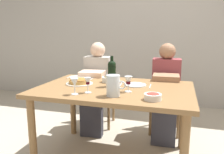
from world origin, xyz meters
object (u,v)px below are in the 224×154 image
object	(u,v)px
chair_left	(101,89)
diner_right	(166,89)
dining_table	(115,96)
wine_glass_right_diner	(75,83)
chair_right	(166,93)
wine_glass_centre	(128,81)
dinner_plate_right_setting	(135,85)
diner_left	(96,84)
olive_bowl	(108,79)
wine_glass_left_diner	(88,82)
water_pitcher	(113,87)
salad_bowl	(153,96)
dinner_plate_left_setting	(81,77)
baked_tart	(79,81)
wine_bottle	(112,74)

from	to	relation	value
chair_left	diner_right	xyz separation A→B (m)	(0.91, -0.22, 0.12)
dining_table	chair_left	size ratio (longest dim) A/B	1.72
wine_glass_right_diner	chair_right	world-z (taller)	wine_glass_right_diner
wine_glass_centre	diner_right	world-z (taller)	diner_right
dinner_plate_right_setting	diner_right	xyz separation A→B (m)	(0.27, 0.52, -0.15)
dining_table	chair_right	bearing A→B (deg)	63.58
diner_left	chair_right	bearing A→B (deg)	-169.34
olive_bowl	wine_glass_left_diner	xyz separation A→B (m)	(-0.04, -0.47, 0.06)
dining_table	wine_glass_centre	bearing A→B (deg)	-37.05
olive_bowl	dinner_plate_right_setting	world-z (taller)	olive_bowl
wine_glass_left_diner	chair_left	world-z (taller)	wine_glass_left_diner
water_pitcher	wine_glass_right_diner	bearing A→B (deg)	-172.01
diner_right	chair_left	bearing A→B (deg)	-15.86
dining_table	chair_right	distance (m)	1.02
olive_bowl	diner_right	distance (m)	0.76
dinner_plate_right_setting	olive_bowl	bearing A→B (deg)	167.15
water_pitcher	diner_left	size ratio (longest dim) A/B	0.16
chair_left	chair_right	distance (m)	0.90
wine_glass_left_diner	diner_left	xyz separation A→B (m)	(-0.27, 0.90, -0.24)
diner_left	dining_table	bearing A→B (deg)	118.91
salad_bowl	wine_glass_left_diner	size ratio (longest dim) A/B	1.02
wine_glass_centre	dining_table	bearing A→B (deg)	142.95
wine_glass_left_diner	dinner_plate_left_setting	world-z (taller)	wine_glass_left_diner
water_pitcher	diner_left	world-z (taller)	diner_left
baked_tart	water_pitcher	bearing A→B (deg)	-35.43
water_pitcher	wine_glass_centre	distance (m)	0.20
dinner_plate_left_setting	chair_right	bearing A→B (deg)	30.31
dining_table	salad_bowl	size ratio (longest dim) A/B	10.66
dining_table	diner_right	distance (m)	0.81
wine_bottle	wine_glass_centre	bearing A→B (deg)	-37.25
olive_bowl	salad_bowl	bearing A→B (deg)	-44.40
dining_table	baked_tart	size ratio (longest dim) A/B	5.38
chair_left	dining_table	bearing A→B (deg)	112.11
wine_bottle	dinner_plate_left_setting	bearing A→B (deg)	146.83
baked_tart	wine_glass_centre	xyz separation A→B (m)	(0.56, -0.16, 0.07)
baked_tart	wine_glass_centre	world-z (taller)	wine_glass_centre
chair_left	wine_glass_centre	bearing A→B (deg)	116.42
dining_table	diner_left	size ratio (longest dim) A/B	1.29
wine_glass_centre	dinner_plate_left_setting	distance (m)	0.82
wine_glass_left_diner	diner_right	world-z (taller)	diner_right
wine_glass_right_diner	diner_right	size ratio (longest dim) A/B	0.12
water_pitcher	wine_glass_left_diner	bearing A→B (deg)	171.40
dining_table	salad_bowl	xyz separation A→B (m)	(0.41, -0.32, 0.12)
dinner_plate_right_setting	diner_left	size ratio (longest dim) A/B	0.19
wine_glass_centre	chair_right	bearing A→B (deg)	74.62
baked_tart	olive_bowl	world-z (taller)	olive_bowl
chair_left	diner_left	bearing A→B (deg)	89.09
dinner_plate_left_setting	chair_left	xyz separation A→B (m)	(0.05, 0.54, -0.27)
dining_table	wine_glass_centre	xyz separation A→B (m)	(0.16, -0.12, 0.19)
wine_glass_centre	diner_right	xyz separation A→B (m)	(0.29, 0.79, -0.24)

